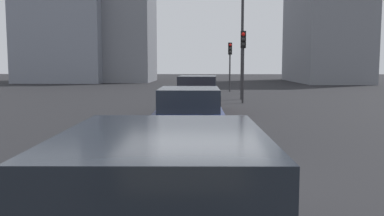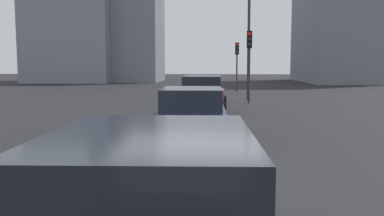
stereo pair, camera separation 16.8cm
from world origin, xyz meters
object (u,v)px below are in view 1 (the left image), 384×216
object	(u,v)px
car_maroon_lead	(198,95)
car_navy_second	(189,115)
traffic_light_near_left	(230,56)
traffic_light_near_right	(243,51)
street_lamp_kerbside	(242,34)

from	to	relation	value
car_maroon_lead	car_navy_second	bearing A→B (deg)	-178.74
car_navy_second	traffic_light_near_left	world-z (taller)	traffic_light_near_left
car_maroon_lead	car_navy_second	distance (m)	6.56
car_navy_second	traffic_light_near_right	bearing A→B (deg)	-13.30
car_navy_second	traffic_light_near_right	world-z (taller)	traffic_light_near_right
car_maroon_lead	traffic_light_near_right	xyz separation A→B (m)	(4.57, -2.32, 2.00)
car_navy_second	traffic_light_near_left	bearing A→B (deg)	-7.30
traffic_light_near_right	street_lamp_kerbside	xyz separation A→B (m)	(2.37, -0.14, 1.05)
traffic_light_near_left	traffic_light_near_right	size ratio (longest dim) A/B	0.97
car_navy_second	street_lamp_kerbside	distance (m)	14.08
car_navy_second	street_lamp_kerbside	size ratio (longest dim) A/B	0.73
traffic_light_near_left	car_navy_second	bearing A→B (deg)	-8.40
traffic_light_near_left	street_lamp_kerbside	size ratio (longest dim) A/B	0.58
car_navy_second	street_lamp_kerbside	world-z (taller)	street_lamp_kerbside
traffic_light_near_left	traffic_light_near_right	xyz separation A→B (m)	(-9.44, -0.16, 0.09)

